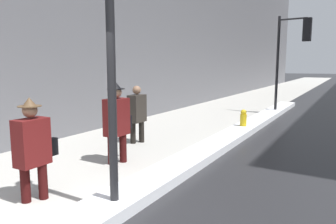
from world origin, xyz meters
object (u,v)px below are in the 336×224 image
pedestrian_in_fedora (33,146)px  pedestrian_trailing (117,120)px  pedestrian_nearside (137,112)px  lamp_post (110,31)px  fire_hydrant (243,121)px  traffic_light_near (295,43)px

pedestrian_in_fedora → pedestrian_trailing: (-0.11, 2.16, 0.07)m
pedestrian_in_fedora → pedestrian_nearside: 3.92m
lamp_post → pedestrian_trailing: (-1.41, 1.86, -1.58)m
pedestrian_nearside → pedestrian_trailing: bearing=21.6°
lamp_post → fire_hydrant: size_ratio=5.89×
traffic_light_near → pedestrian_in_fedora: bearing=-93.5°
lamp_post → pedestrian_trailing: bearing=127.2°
lamp_post → pedestrian_trailing: size_ratio=2.39×
traffic_light_near → fire_hydrant: traffic_light_near is taller
pedestrian_in_fedora → fire_hydrant: 6.85m
pedestrian_in_fedora → pedestrian_trailing: size_ratio=0.93×
traffic_light_near → pedestrian_nearside: size_ratio=2.63×
lamp_post → pedestrian_nearside: size_ratio=2.69×
pedestrian_trailing → fire_hydrant: size_ratio=2.46×
pedestrian_trailing → pedestrian_in_fedora: bearing=2.8°
traffic_light_near → pedestrian_trailing: 9.31m
traffic_light_near → pedestrian_in_fedora: size_ratio=2.52×
pedestrian_trailing → fire_hydrant: pedestrian_trailing is taller
lamp_post → fire_hydrant: lamp_post is taller
lamp_post → traffic_light_near: 10.75m
pedestrian_nearside → lamp_post: bearing=30.3°
pedestrian_nearside → pedestrian_in_fedora: bearing=11.4°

